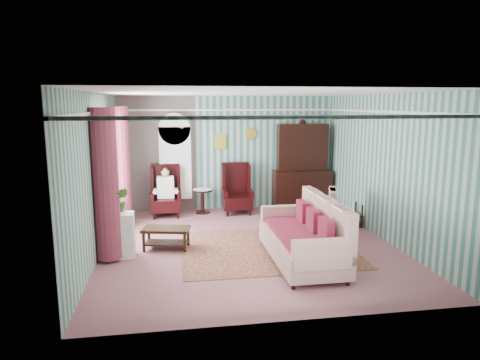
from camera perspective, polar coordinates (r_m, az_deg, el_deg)
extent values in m
plane|color=#98585F|center=(8.42, 1.12, -8.62)|extent=(6.00, 6.00, 0.00)
cube|color=#3C6E66|center=(11.01, -1.59, 3.59)|extent=(5.50, 0.02, 2.90)
cube|color=#3C6E66|center=(5.20, 6.98, -3.93)|extent=(5.50, 0.02, 2.90)
cube|color=#3C6E66|center=(8.06, -18.48, 0.64)|extent=(0.02, 6.00, 2.90)
cube|color=#3C6E66|center=(8.96, 18.74, 1.54)|extent=(0.02, 6.00, 2.90)
cube|color=white|center=(7.97, 1.19, 11.53)|extent=(5.50, 6.00, 0.02)
cube|color=#84435A|center=(10.91, -11.02, 3.35)|extent=(1.90, 0.01, 2.90)
cube|color=silver|center=(7.97, 1.18, 9.02)|extent=(5.50, 6.00, 0.05)
cube|color=white|center=(8.62, -17.68, 1.95)|extent=(0.04, 1.50, 1.90)
cylinder|color=maroon|center=(7.60, -17.50, -0.61)|extent=(0.44, 0.44, 2.60)
cylinder|color=maroon|center=(9.66, -15.71, 1.69)|extent=(0.44, 0.44, 2.60)
cube|color=gold|center=(10.92, -2.63, 5.11)|extent=(0.30, 0.03, 0.38)
cube|color=white|center=(10.80, -8.60, 1.58)|extent=(0.80, 0.28, 2.24)
cube|color=black|center=(11.17, 8.32, 2.18)|extent=(1.50, 0.56, 2.36)
cube|color=black|center=(10.50, -9.87, -1.44)|extent=(0.76, 0.80, 1.25)
cube|color=black|center=(10.62, -0.39, -1.16)|extent=(0.76, 0.80, 1.25)
cylinder|color=black|center=(10.74, -5.00, -2.84)|extent=(0.50, 0.50, 0.60)
cube|color=black|center=(9.87, 14.49, -4.48)|extent=(0.45, 0.38, 0.54)
cube|color=white|center=(7.95, -15.90, -7.12)|extent=(0.55, 0.35, 0.80)
cube|color=#4B191C|center=(8.19, 3.58, -9.13)|extent=(3.20, 2.60, 0.01)
cube|color=#BFB594|center=(7.41, 8.21, -6.99)|extent=(0.94, 2.28, 1.07)
cube|color=#C0B495|center=(9.08, 10.23, -4.51)|extent=(1.01, 1.02, 0.87)
cube|color=black|center=(8.24, -9.79, -7.67)|extent=(0.94, 0.63, 0.41)
imported|color=#21581B|center=(7.69, -16.61, -2.98)|extent=(0.43, 0.39, 0.43)
imported|color=#1F581B|center=(7.93, -15.56, -2.54)|extent=(0.25, 0.21, 0.44)
imported|color=#174C18|center=(7.82, -16.75, -2.84)|extent=(0.30, 0.30, 0.42)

